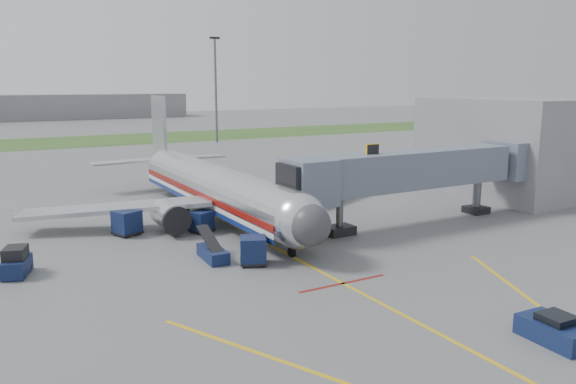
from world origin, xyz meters
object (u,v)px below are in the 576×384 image
baggage_tug (16,263)px  ramp_worker (131,224)px  pushback_tug (555,330)px  belt_loader (213,253)px  airliner (215,187)px

baggage_tug → ramp_worker: ramp_worker is taller
pushback_tug → baggage_tug: bearing=133.0°
baggage_tug → ramp_worker: size_ratio=1.52×
pushback_tug → belt_loader: belt_loader is taller
airliner → ramp_worker: (-8.05, -2.58, -1.71)m
airliner → baggage_tug: (-16.46, -8.20, -1.86)m
airliner → baggage_tug: bearing=-153.5°
ramp_worker → belt_loader: bearing=-134.5°
pushback_tug → airliner: bearing=97.5°
pushback_tug → belt_loader: 20.94m
belt_loader → ramp_worker: (-3.15, 8.63, 0.47)m
airliner → pushback_tug: airliner is taller
baggage_tug → belt_loader: size_ratio=0.73×
baggage_tug → belt_loader: (11.57, -3.01, -0.32)m
pushback_tug → belt_loader: (-8.89, 18.96, -0.07)m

